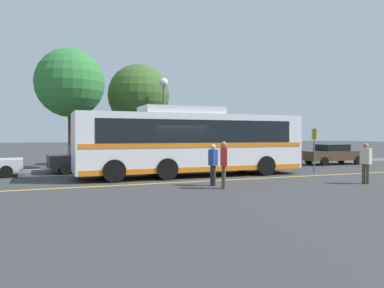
% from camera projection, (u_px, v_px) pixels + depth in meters
% --- Properties ---
extents(ground_plane, '(220.00, 220.00, 0.00)m').
position_uv_depth(ground_plane, '(176.00, 178.00, 18.08)').
color(ground_plane, '#38383A').
extents(lane_strip_0, '(31.43, 0.20, 0.01)m').
position_uv_depth(lane_strip_0, '(211.00, 181.00, 16.76)').
color(lane_strip_0, gold).
rests_on(lane_strip_0, ground_plane).
extents(curb_strip, '(39.43, 0.36, 0.15)m').
position_uv_depth(curb_strip, '(161.00, 167.00, 23.53)').
color(curb_strip, '#99999E').
rests_on(curb_strip, ground_plane).
extents(transit_bus, '(11.76, 2.81, 3.45)m').
position_uv_depth(transit_bus, '(192.00, 141.00, 18.75)').
color(transit_bus, white).
rests_on(transit_bus, ground_plane).
extents(parked_car_1, '(4.29, 2.06, 1.51)m').
position_uv_depth(parked_car_1, '(88.00, 159.00, 20.63)').
color(parked_car_1, black).
rests_on(parked_car_1, ground_plane).
extents(parked_car_2, '(4.26, 2.23, 1.40)m').
position_uv_depth(parked_car_2, '(198.00, 157.00, 22.90)').
color(parked_car_2, '#4C3823').
rests_on(parked_car_2, ground_plane).
extents(parked_car_3, '(4.29, 2.18, 1.44)m').
position_uv_depth(parked_car_3, '(266.00, 156.00, 24.48)').
color(parked_car_3, '#4C3823').
rests_on(parked_car_3, ground_plane).
extents(parked_car_4, '(4.73, 1.98, 1.43)m').
position_uv_depth(parked_car_4, '(333.00, 154.00, 26.52)').
color(parked_car_4, '#4C3823').
rests_on(parked_car_4, ground_plane).
extents(pedestrian_0, '(0.36, 0.47, 1.80)m').
position_uv_depth(pedestrian_0, '(224.00, 162.00, 14.23)').
color(pedestrian_0, brown).
rests_on(pedestrian_0, ground_plane).
extents(pedestrian_1, '(0.31, 0.46, 1.71)m').
position_uv_depth(pedestrian_1, '(366.00, 161.00, 15.71)').
color(pedestrian_1, brown).
rests_on(pedestrian_1, ground_plane).
extents(pedestrian_2, '(0.25, 0.44, 1.68)m').
position_uv_depth(pedestrian_2, '(213.00, 162.00, 15.12)').
color(pedestrian_2, '#2D2D33').
rests_on(pedestrian_2, ground_plane).
extents(bus_stop_sign, '(0.07, 0.40, 2.45)m').
position_uv_depth(bus_stop_sign, '(314.00, 144.00, 20.67)').
color(bus_stop_sign, '#59595E').
rests_on(bus_stop_sign, ground_plane).
extents(street_lamp, '(0.57, 0.57, 5.78)m').
position_uv_depth(street_lamp, '(164.00, 98.00, 24.28)').
color(street_lamp, '#59595E').
rests_on(street_lamp, ground_plane).
extents(tree_0, '(4.36, 4.36, 7.09)m').
position_uv_depth(tree_0, '(139.00, 95.00, 26.52)').
color(tree_0, '#513823').
rests_on(tree_0, ground_plane).
extents(tree_1, '(4.18, 4.18, 7.34)m').
position_uv_depth(tree_1, '(70.00, 83.00, 22.79)').
color(tree_1, '#513823').
rests_on(tree_1, ground_plane).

